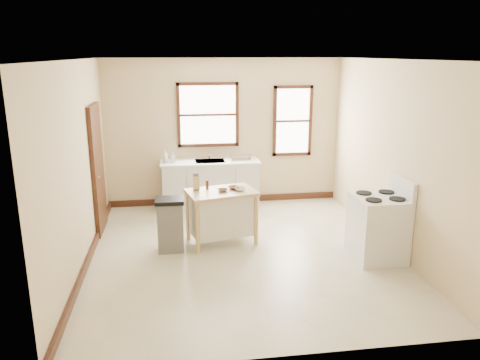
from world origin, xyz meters
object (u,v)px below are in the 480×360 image
(bowl_b, at_px, (234,188))
(trash_bin, at_px, (170,225))
(bowl_c, at_px, (240,189))
(knife_block, at_px, (196,184))
(pepper_grinder, at_px, (207,185))
(bowl_a, at_px, (223,190))
(kitchen_island, at_px, (222,217))
(soap_bottle_b, at_px, (173,158))
(dish_rack, at_px, (240,157))
(gas_stove, at_px, (378,218))
(soap_bottle_a, at_px, (165,157))

(bowl_b, height_order, trash_bin, bowl_b)
(bowl_c, distance_m, trash_bin, 1.18)
(knife_block, xyz_separation_m, pepper_grinder, (0.17, 0.01, -0.03))
(knife_block, distance_m, bowl_a, 0.43)
(kitchen_island, distance_m, trash_bin, 0.81)
(soap_bottle_b, height_order, dish_rack, soap_bottle_b)
(soap_bottle_b, bearing_deg, pepper_grinder, -75.07)
(bowl_c, distance_m, gas_stove, 2.08)
(dish_rack, distance_m, kitchen_island, 1.92)
(soap_bottle_a, bearing_deg, pepper_grinder, -61.49)
(knife_block, height_order, trash_bin, knife_block)
(dish_rack, bearing_deg, knife_block, -98.49)
(soap_bottle_b, distance_m, dish_rack, 1.27)
(kitchen_island, relative_size, bowl_a, 6.55)
(bowl_a, bearing_deg, knife_block, 160.19)
(soap_bottle_a, relative_size, bowl_b, 1.36)
(knife_block, bearing_deg, pepper_grinder, 3.14)
(soap_bottle_b, relative_size, pepper_grinder, 1.18)
(dish_rack, relative_size, bowl_b, 2.30)
(soap_bottle_a, xyz_separation_m, bowl_c, (1.15, -1.75, -0.16))
(trash_bin, bearing_deg, soap_bottle_b, 88.24)
(bowl_c, height_order, gas_stove, gas_stove)
(dish_rack, xyz_separation_m, bowl_a, (-0.53, -1.78, -0.11))
(dish_rack, height_order, gas_stove, gas_stove)
(pepper_grinder, bearing_deg, kitchen_island, -30.01)
(bowl_b, bearing_deg, soap_bottle_a, 122.81)
(dish_rack, bearing_deg, bowl_a, -85.63)
(pepper_grinder, distance_m, gas_stove, 2.59)
(soap_bottle_b, xyz_separation_m, dish_rack, (1.27, 0.02, -0.04))
(knife_block, relative_size, pepper_grinder, 1.33)
(soap_bottle_a, distance_m, dish_rack, 1.41)
(kitchen_island, bearing_deg, gas_stove, -34.54)
(bowl_a, relative_size, trash_bin, 0.19)
(kitchen_island, relative_size, knife_block, 5.16)
(bowl_b, height_order, gas_stove, gas_stove)
(soap_bottle_a, distance_m, pepper_grinder, 1.74)
(soap_bottle_b, height_order, bowl_b, soap_bottle_b)
(soap_bottle_a, distance_m, kitchen_island, 2.02)
(soap_bottle_a, distance_m, bowl_c, 2.10)
(kitchen_island, bearing_deg, pepper_grinder, 137.31)
(knife_block, relative_size, bowl_c, 1.21)
(kitchen_island, relative_size, pepper_grinder, 6.88)
(knife_block, relative_size, bowl_a, 1.27)
(bowl_c, bearing_deg, soap_bottle_a, 123.29)
(soap_bottle_b, relative_size, gas_stove, 0.15)
(bowl_c, relative_size, trash_bin, 0.20)
(kitchen_island, xyz_separation_m, bowl_a, (0.02, -0.03, 0.44))
(pepper_grinder, relative_size, bowl_c, 0.91)
(soap_bottle_a, distance_m, bowl_b, 1.97)
(bowl_a, distance_m, bowl_b, 0.21)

